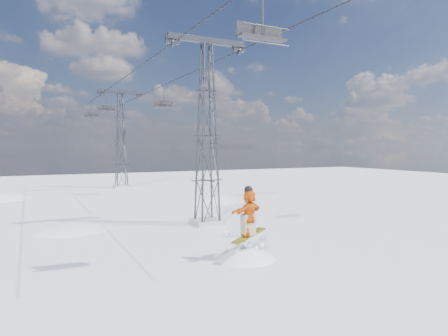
{
  "coord_description": "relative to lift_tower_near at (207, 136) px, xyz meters",
  "views": [
    {
      "loc": [
        -9.12,
        -14.45,
        4.8
      ],
      "look_at": [
        -0.5,
        3.01,
        3.78
      ],
      "focal_mm": 32.0,
      "sensor_mm": 36.0,
      "label": 1
    }
  ],
  "objects": [
    {
      "name": "lift_chair_far",
      "position": [
        -2.2,
        21.84,
        3.46
      ],
      "size": [
        1.93,
        0.56,
        2.4
      ],
      "color": "black",
      "rests_on": "ground"
    },
    {
      "name": "lift_tower_far",
      "position": [
        0.0,
        25.0,
        0.0
      ],
      "size": [
        5.2,
        1.8,
        11.43
      ],
      "color": "#999999",
      "rests_on": "ground"
    },
    {
      "name": "ground",
      "position": [
        -0.8,
        -8.0,
        -5.47
      ],
      "size": [
        120.0,
        120.0,
        0.0
      ],
      "primitive_type": "plane",
      "color": "white",
      "rests_on": "ground"
    },
    {
      "name": "haul_cables",
      "position": [
        0.0,
        11.5,
        5.38
      ],
      "size": [
        4.46,
        51.0,
        0.06
      ],
      "color": "black",
      "rests_on": "ground"
    },
    {
      "name": "lift_chair_near",
      "position": [
        -2.2,
        -9.9,
        3.47
      ],
      "size": [
        1.92,
        0.55,
        2.39
      ],
      "color": "black",
      "rests_on": "ground"
    },
    {
      "name": "snow_terrain",
      "position": [
        -5.57,
        13.24,
        -15.06
      ],
      "size": [
        39.0,
        37.0,
        22.0
      ],
      "color": "white",
      "rests_on": "ground"
    },
    {
      "name": "lift_tower_near",
      "position": [
        0.0,
        0.0,
        0.0
      ],
      "size": [
        5.2,
        1.8,
        11.43
      ],
      "color": "#999999",
      "rests_on": "ground"
    },
    {
      "name": "snowboarder_jump",
      "position": [
        -1.6,
        -7.7,
        -7.06
      ],
      "size": [
        4.4,
        4.4,
        7.13
      ],
      "color": "white",
      "rests_on": "ground"
    },
    {
      "name": "lift_chair_mid",
      "position": [
        2.2,
        15.46,
        3.49
      ],
      "size": [
        1.91,
        0.55,
        2.36
      ],
      "color": "black",
      "rests_on": "ground"
    },
    {
      "name": "lift_chair_extra",
      "position": [
        -2.2,
        32.76,
        3.59
      ],
      "size": [
        1.81,
        0.52,
        2.24
      ],
      "color": "black",
      "rests_on": "ground"
    }
  ]
}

